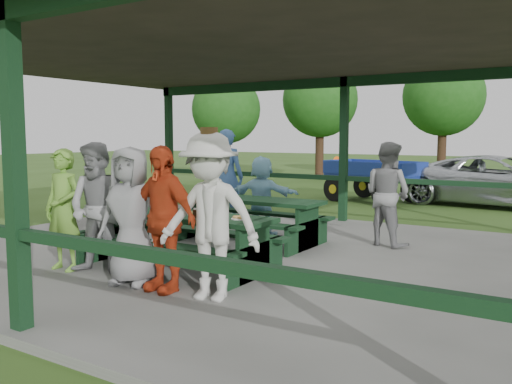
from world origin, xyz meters
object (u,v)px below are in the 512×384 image
Objects in this scene: contestant_grey_mid at (131,216)px; spectator_lblue at (262,195)px; contestant_green at (63,210)px; contestant_white_fedora at (210,217)px; contestant_red at (162,219)px; pickup_truck at (499,181)px; spectator_blue at (227,177)px; spectator_grey at (387,194)px; farm_trailer at (374,180)px; picnic_table_near at (178,233)px; picnic_table_far at (249,214)px; contestant_grey_left at (99,209)px.

contestant_grey_mid is 3.71m from spectator_lblue.
contestant_green is 0.86× the size of contestant_white_fedora.
contestant_red is 11.19m from pickup_truck.
spectator_blue is at bearing 121.06° from contestant_red.
spectator_grey is 0.47× the size of farm_trailer.
picnic_table_near is 3.70m from spectator_blue.
contestant_green is 0.85× the size of spectator_blue.
picnic_table_near is 1.45× the size of spectator_blue.
spectator_blue is at bearing -83.20° from farm_trailer.
spectator_grey is (2.06, 0.99, 0.38)m from picnic_table_far.
contestant_red reaches higher than picnic_table_far.
contestant_white_fedora is at bearing 179.71° from pickup_truck.
contestant_grey_mid reaches higher than contestant_green.
contestant_red is at bearing 170.64° from contestant_white_fedora.
contestant_green is 0.57m from contestant_grey_left.
contestant_grey_left is 0.89× the size of spectator_blue.
spectator_lblue is (-0.40, 3.68, -0.12)m from contestant_grey_mid.
spectator_lblue is at bearing 96.83° from picnic_table_near.
spectator_grey is (2.26, 0.24, 0.13)m from spectator_lblue.
spectator_blue reaches higher than farm_trailer.
contestant_white_fedora is at bearing 6.74° from contestant_red.
contestant_grey_mid reaches higher than farm_trailer.
contestant_white_fedora reaches higher than picnic_table_near.
spectator_blue is (-1.39, 1.34, 0.49)m from picnic_table_far.
farm_trailer reaches higher than picnic_table_near.
spectator_blue reaches higher than contestant_grey_mid.
contestant_red is (1.77, -0.03, 0.03)m from contestant_green.
spectator_blue reaches higher than picnic_table_far.
spectator_grey is (1.86, 3.92, 0.01)m from contestant_grey_mid.
picnic_table_near is at bearing 76.64° from spectator_grey.
contestant_grey_mid is at bearing 173.78° from pickup_truck.
spectator_grey is at bearing 75.99° from contestant_red.
farm_trailer is at bearing -108.37° from spectator_blue.
contestant_white_fedora reaches higher than contestant_grey_mid.
spectator_lblue is (-0.20, 0.74, 0.24)m from picnic_table_far.
contestant_white_fedora is at bearing -2.77° from contestant_green.
pickup_truck is at bearing 84.42° from contestant_red.
pickup_truck is at bearing 30.04° from farm_trailer.
contestant_grey_left reaches higher than contestant_grey_mid.
contestant_green is at bearing 165.20° from contestant_grey_mid.
spectator_grey is (3.45, -0.35, -0.11)m from spectator_blue.
contestant_white_fedora is at bearing -12.90° from contestant_grey_mid.
contestant_green reaches higher than pickup_truck.
spectator_grey is at bearing 51.01° from contestant_grey_mid.
picnic_table_near is 1.68× the size of contestant_grey_mid.
picnic_table_far is 3.26m from contestant_white_fedora.
contestant_green is at bearing -77.59° from farm_trailer.
contestant_green is 11.62m from pickup_truck.
contestant_grey_mid is at bearing -3.68° from contestant_green.
contestant_red is 4.16m from spectator_grey.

